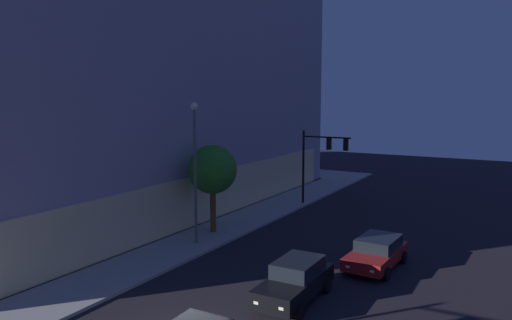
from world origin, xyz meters
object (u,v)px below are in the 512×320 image
Objects in this scene: modern_building at (70,73)px; car_black at (295,280)px; street_lamp_sidewalk at (195,156)px; car_red at (377,252)px; sidewalk_tree at (213,170)px; traffic_light_far_corner at (321,153)px.

modern_building is 28.85m from car_black.
modern_building is 4.65× the size of street_lamp_sidewalk.
car_black is 5.96m from car_red.
sidewalk_tree reaches higher than car_black.
street_lamp_sidewalk is at bearing 169.70° from traffic_light_far_corner.
modern_building is 18.08m from sidewalk_tree.
car_red is (1.60, -10.06, -4.42)m from street_lamp_sidewalk.
modern_building is 8.04× the size of car_red.
car_black is at bearing -116.35° from street_lamp_sidewalk.
modern_building reaches higher than street_lamp_sidewalk.
sidewalk_tree is (-3.44, -16.56, -6.40)m from modern_building.
traffic_light_far_corner is at bearing 18.91° from car_black.
car_black reaches higher than car_red.
traffic_light_far_corner is 0.71× the size of street_lamp_sidewalk.
modern_building is at bearing 68.43° from car_black.
sidewalk_tree is 1.14× the size of car_black.
sidewalk_tree is (2.50, 0.54, -1.16)m from street_lamp_sidewalk.
modern_building is 21.62m from traffic_light_far_corner.
sidewalk_tree is at bearing 85.14° from car_red.
traffic_light_far_corner is 1.20× the size of car_black.
modern_building is at bearing 78.25° from sidewalk_tree.
sidewalk_tree is at bearing 164.53° from traffic_light_far_corner.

